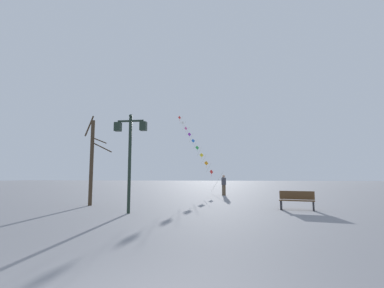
# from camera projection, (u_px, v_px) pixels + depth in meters

# --- Properties ---
(ground_plane) EXTENTS (160.00, 160.00, 0.00)m
(ground_plane) POSITION_uv_depth(u_px,v_px,m) (216.00, 196.00, 22.61)
(ground_plane) COLOR gray
(twin_lantern_lamp_post) EXTENTS (1.47, 0.28, 4.38)m
(twin_lantern_lamp_post) POSITION_uv_depth(u_px,v_px,m) (130.00, 143.00, 12.62)
(twin_lantern_lamp_post) COLOR #1E2D23
(twin_lantern_lamp_post) RESTS_ON ground_plane
(kite_train) EXTENTS (5.95, 9.99, 9.26)m
(kite_train) POSITION_uv_depth(u_px,v_px,m) (195.00, 145.00, 30.91)
(kite_train) COLOR brown
(kite_train) RESTS_ON ground_plane
(kite_flyer) EXTENTS (0.42, 0.61, 1.71)m
(kite_flyer) POSITION_uv_depth(u_px,v_px,m) (224.00, 185.00, 23.80)
(kite_flyer) COLOR brown
(kite_flyer) RESTS_ON ground_plane
(bare_tree) EXTENTS (1.77, 0.63, 5.03)m
(bare_tree) POSITION_uv_depth(u_px,v_px,m) (92.00, 160.00, 15.87)
(bare_tree) COLOR #423323
(bare_tree) RESTS_ON ground_plane
(park_bench) EXTENTS (1.66, 0.81, 0.89)m
(park_bench) POSITION_uv_depth(u_px,v_px,m) (297.00, 200.00, 13.54)
(park_bench) COLOR brown
(park_bench) RESTS_ON ground_plane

